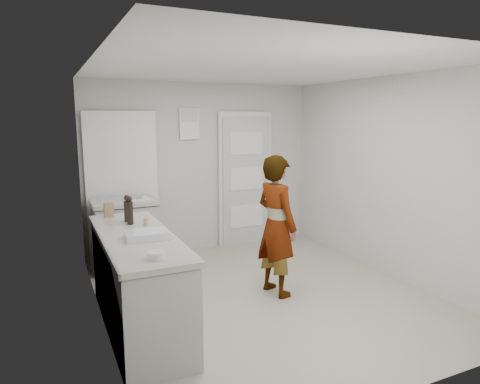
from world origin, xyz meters
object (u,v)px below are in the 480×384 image
cake_mix_box (109,210)px  baking_dish (147,235)px  oil_cruet_a (127,209)px  person (276,226)px  egg_bowl (156,255)px  oil_cruet_b (130,211)px  spice_jar (146,222)px

cake_mix_box → baking_dish: size_ratio=0.42×
baking_dish → oil_cruet_a: bearing=93.1°
person → cake_mix_box: person is taller
oil_cruet_a → egg_bowl: (-0.02, -1.29, -0.11)m
person → baking_dish: 1.58m
person → oil_cruet_a: bearing=66.4°
oil_cruet_a → oil_cruet_b: 0.13m
cake_mix_box → oil_cruet_b: oil_cruet_b is taller
person → cake_mix_box: 1.85m
oil_cruet_a → baking_dish: oil_cruet_a is taller
oil_cruet_a → baking_dish: size_ratio=0.72×
spice_jar → oil_cruet_a: 0.29m
baking_dish → egg_bowl: bearing=-95.9°
egg_bowl → person: bearing=30.5°
spice_jar → egg_bowl: bearing=-98.5°
spice_jar → oil_cruet_a: (-0.14, 0.24, 0.09)m
oil_cruet_a → oil_cruet_b: (0.00, -0.13, 0.00)m
oil_cruet_b → egg_bowl: size_ratio=2.05×
cake_mix_box → egg_bowl: cake_mix_box is taller
oil_cruet_b → baking_dish: size_ratio=0.74×
egg_bowl → cake_mix_box: bearing=94.6°
baking_dish → egg_bowl: size_ratio=2.76×
spice_jar → oil_cruet_b: 0.20m
cake_mix_box → spice_jar: bearing=-70.5°
cake_mix_box → oil_cruet_a: size_ratio=0.58×
spice_jar → baking_dish: (-0.10, -0.47, -0.01)m
cake_mix_box → oil_cruet_b: (0.15, -0.41, 0.06)m
person → spice_jar: size_ratio=20.42×
person → egg_bowl: (-1.59, -0.94, 0.16)m
person → baking_dish: person is taller
cake_mix_box → baking_dish: (0.19, -0.99, -0.05)m
oil_cruet_a → oil_cruet_b: oil_cruet_b is taller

